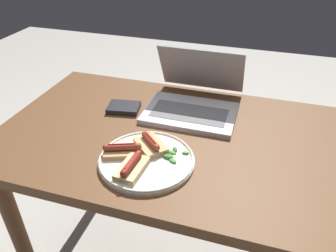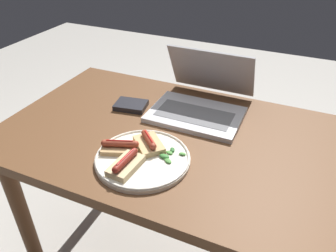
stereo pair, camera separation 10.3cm
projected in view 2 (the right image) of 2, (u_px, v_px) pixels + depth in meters
desk at (175, 159)px, 1.15m from camera, size 1.19×0.72×0.74m
laptop at (200, 102)px, 1.21m from camera, size 0.33×0.33×0.21m
plate at (143, 158)px, 0.98m from camera, size 0.29×0.29×0.02m
sausage_toast_left at (126, 164)px, 0.93m from camera, size 0.07×0.12×0.04m
sausage_toast_middle at (149, 143)px, 1.01m from camera, size 0.13×0.13×0.04m
sausage_toast_right at (120, 147)px, 0.99m from camera, size 0.13×0.10×0.04m
salad_pile at (169, 155)px, 0.98m from camera, size 0.07×0.08×0.01m
external_drive at (131, 105)px, 1.24m from camera, size 0.13×0.10×0.02m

